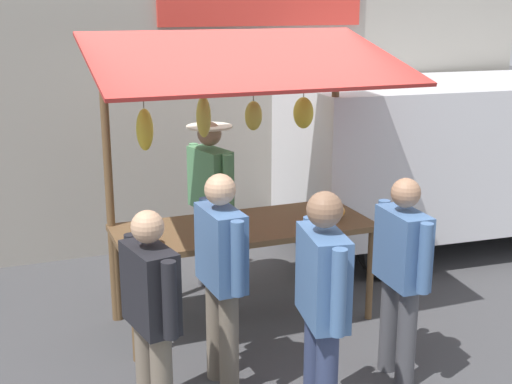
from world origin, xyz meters
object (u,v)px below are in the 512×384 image
shopper_in_grey_tee (151,310)px  shopper_with_shopping_bag (221,268)px  shopper_in_striped_shirt (401,267)px  parked_van (463,147)px  shopper_with_ponytail (322,299)px  vendor_with_sunhat (211,192)px  market_stall (241,150)px

shopper_in_grey_tee → shopper_with_shopping_bag: 0.69m
shopper_in_striped_shirt → parked_van: size_ratio=0.34×
shopper_in_grey_tee → shopper_with_ponytail: bearing=-124.4°
vendor_with_sunhat → shopper_in_grey_tee: (1.05, 2.09, -0.13)m
shopper_in_grey_tee → shopper_with_ponytail: 1.08m
shopper_in_striped_shirt → shopper_in_grey_tee: (1.83, -0.00, -0.02)m
shopper_with_ponytail → shopper_with_shopping_bag: bearing=36.8°
shopper_with_shopping_bag → parked_van: (-3.63, -2.08, 0.20)m
market_stall → shopper_in_striped_shirt: bearing=118.6°
vendor_with_sunhat → shopper_with_shopping_bag: size_ratio=1.03×
vendor_with_sunhat → shopper_in_striped_shirt: vendor_with_sunhat is taller
shopper_with_ponytail → parked_van: bearing=-38.8°
vendor_with_sunhat → market_stall: bearing=-10.4°
shopper_in_striped_shirt → shopper_in_grey_tee: size_ratio=1.02×
parked_van → market_stall: bearing=23.0°
shopper_with_ponytail → shopper_in_grey_tee: bearing=76.2°
parked_van → shopper_in_grey_tee: bearing=33.8°
shopper_with_shopping_bag → parked_van: parked_van is taller
shopper_in_striped_shirt → parked_van: bearing=-41.6°
shopper_with_shopping_bag → shopper_with_ponytail: (-0.40, 0.78, 0.03)m
shopper_in_striped_shirt → vendor_with_sunhat: bearing=23.1°
shopper_with_shopping_bag → parked_van: bearing=-63.3°
shopper_in_grey_tee → shopper_with_ponytail: (-0.98, 0.43, 0.09)m
market_stall → parked_van: 3.33m
vendor_with_sunhat → shopper_in_striped_shirt: size_ratio=1.08×
parked_van → shopper_in_striped_shirt: bearing=49.5°
vendor_with_sunhat → shopper_in_striped_shirt: 2.23m
market_stall → shopper_in_grey_tee: (1.09, 1.35, -0.67)m
vendor_with_sunhat → shopper_in_grey_tee: 2.34m
vendor_with_sunhat → shopper_with_ponytail: (0.07, 2.51, -0.03)m
parked_van → vendor_with_sunhat: bearing=10.1°
vendor_with_sunhat → shopper_with_shopping_bag: (0.47, 1.73, -0.06)m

